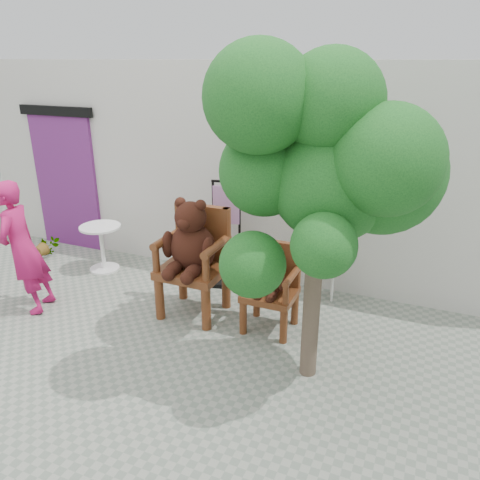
% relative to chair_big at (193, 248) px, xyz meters
% --- Properties ---
extents(ground_plane, '(60.00, 60.00, 0.00)m').
position_rel_chair_big_xyz_m(ground_plane, '(-0.00, -1.36, -0.87)').
color(ground_plane, gray).
rests_on(ground_plane, ground).
extents(back_wall, '(9.00, 1.00, 3.00)m').
position_rel_chair_big_xyz_m(back_wall, '(-0.00, 1.74, 0.63)').
color(back_wall, beige).
rests_on(back_wall, ground).
extents(doorway, '(1.40, 0.11, 2.33)m').
position_rel_chair_big_xyz_m(doorway, '(-3.00, 1.22, 0.30)').
color(doorway, '#652268').
rests_on(doorway, ground).
extents(chair_big, '(0.76, 0.79, 1.50)m').
position_rel_chair_big_xyz_m(chair_big, '(0.00, 0.00, 0.00)').
color(chair_big, '#4E2510').
rests_on(chair_big, ground).
extents(chair_small, '(0.59, 0.54, 1.03)m').
position_rel_chair_big_xyz_m(chair_small, '(1.00, 0.02, -0.26)').
color(chair_small, '#4E2510').
rests_on(chair_small, ground).
extents(person, '(0.57, 0.70, 1.67)m').
position_rel_chair_big_xyz_m(person, '(-1.97, -0.75, -0.03)').
color(person, '#AD1554').
rests_on(person, ground).
extents(cafe_table, '(0.60, 0.60, 0.70)m').
position_rel_chair_big_xyz_m(cafe_table, '(-1.87, 0.58, -0.43)').
color(cafe_table, white).
rests_on(cafe_table, ground).
extents(display_stand, '(0.51, 0.44, 1.51)m').
position_rel_chair_big_xyz_m(display_stand, '(0.06, 0.86, -0.28)').
color(display_stand, black).
rests_on(display_stand, ground).
extents(stool_bucket, '(0.32, 0.32, 1.45)m').
position_rel_chair_big_xyz_m(stool_bucket, '(1.44, 0.99, -0.22)').
color(stool_bucket, white).
rests_on(stool_bucket, ground).
extents(tree, '(2.15, 1.91, 3.18)m').
position_rel_chair_big_xyz_m(tree, '(1.64, -0.69, 1.40)').
color(tree, '#453629').
rests_on(tree, ground).
extents(potted_plant, '(0.36, 0.32, 0.37)m').
position_rel_chair_big_xyz_m(potted_plant, '(-3.04, 0.61, -0.68)').
color(potted_plant, '#113F16').
rests_on(potted_plant, ground).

